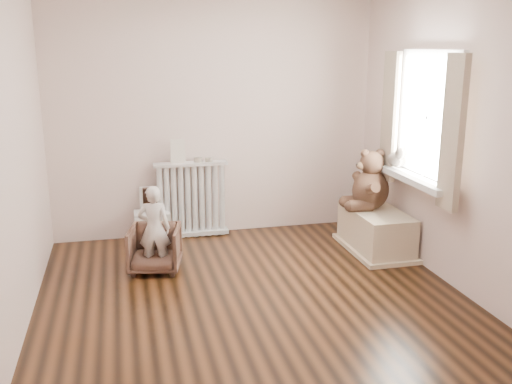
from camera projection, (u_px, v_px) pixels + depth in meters
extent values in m
cube|color=black|center=(251.00, 295.00, 4.93)|extent=(3.60, 3.60, 0.01)
cube|color=silver|center=(214.00, 119.00, 6.30)|extent=(3.60, 0.02, 2.60)
cube|color=silver|center=(330.00, 206.00, 2.91)|extent=(3.60, 0.02, 2.60)
cube|color=silver|center=(13.00, 157.00, 4.20)|extent=(0.02, 3.60, 2.60)
cube|color=silver|center=(450.00, 139.00, 5.02)|extent=(0.02, 3.60, 2.60)
cube|color=white|center=(429.00, 118.00, 5.25)|extent=(0.03, 0.90, 1.10)
cube|color=silver|center=(416.00, 179.00, 5.38)|extent=(0.22, 1.10, 0.06)
cube|color=tan|center=(453.00, 133.00, 4.71)|extent=(0.06, 0.26, 1.30)
cube|color=tan|center=(390.00, 117.00, 5.78)|extent=(0.06, 0.26, 1.30)
cube|color=silver|center=(192.00, 203.00, 6.35)|extent=(0.81, 0.15, 0.85)
cube|color=beige|center=(178.00, 151.00, 6.17)|extent=(0.16, 0.01, 0.26)
cylinder|color=#A59E8C|center=(198.00, 160.00, 6.25)|extent=(0.09, 0.09, 0.05)
cylinder|color=#A59E8C|center=(209.00, 159.00, 6.27)|extent=(0.08, 0.08, 0.05)
cube|color=silver|center=(152.00, 216.00, 6.25)|extent=(0.38, 0.27, 0.60)
imported|color=#523528|center=(155.00, 249.00, 5.43)|extent=(0.56, 0.57, 0.44)
imported|color=silver|center=(154.00, 229.00, 5.33)|extent=(0.34, 0.26, 0.83)
cube|color=beige|center=(376.00, 232.00, 5.96)|extent=(0.49, 0.93, 0.44)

